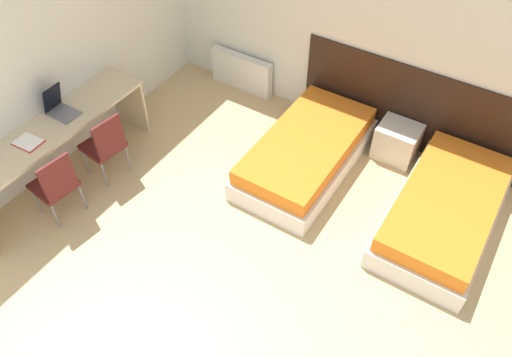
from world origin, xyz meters
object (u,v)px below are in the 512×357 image
bed_near_window (306,153)px  nightstand (397,141)px  laptop (60,108)px  chair_near_notebook (56,183)px  chair_near_laptop (105,144)px  bed_near_door (444,211)px

bed_near_window → nightstand: size_ratio=3.99×
nightstand → laptop: (-3.16, -2.17, 0.62)m
chair_near_notebook → laptop: 0.87m
chair_near_laptop → bed_near_door: bearing=27.7°
bed_near_door → nightstand: bearing=137.5°
nightstand → chair_near_laptop: bearing=-142.2°
chair_near_notebook → nightstand: bearing=53.2°
chair_near_notebook → laptop: laptop is taller
bed_near_door → laptop: (-3.98, -1.42, 0.62)m
chair_near_notebook → laptop: (-0.48, 0.63, 0.36)m
bed_near_window → chair_near_notebook: chair_near_notebook is taller
nightstand → chair_near_laptop: 3.40m
chair_near_laptop → chair_near_notebook: size_ratio=1.00×
bed_near_door → nightstand: size_ratio=3.99×
chair_near_laptop → laptop: laptop is taller
chair_near_laptop → chair_near_notebook: bearing=-83.0°
bed_near_window → bed_near_door: bearing=0.0°
chair_near_notebook → laptop: size_ratio=2.56×
nightstand → laptop: bearing=-145.5°
bed_near_door → laptop: 4.27m
bed_near_door → laptop: bearing=-160.4°
bed_near_window → laptop: (-2.33, -1.42, 0.62)m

